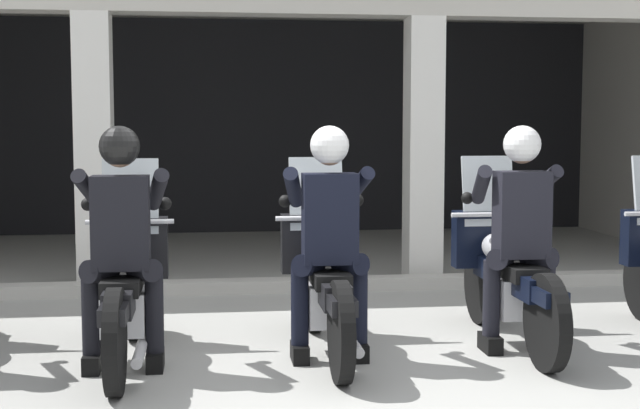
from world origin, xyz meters
The scene contains 9 objects.
ground_plane centered at (0.00, 3.00, 0.00)m, with size 80.00×80.00×0.00m, color #999993.
station_building centered at (-0.25, 5.59, 2.10)m, with size 10.89×4.92×3.25m.
kerb_strip centered at (-0.25, 2.58, 0.06)m, with size 10.39×0.24×0.12m, color #B7B5AD.
motorcycle_left centered at (-1.35, 0.27, 0.50)m, with size 0.62×2.04×1.35m.
police_officer_left centered at (-1.35, -0.01, 0.94)m, with size 0.63×0.61×1.58m.
motorcycle_center centered at (0.00, 0.35, 0.50)m, with size 0.62×2.04×1.35m.
police_officer_center centered at (0.00, 0.07, 0.94)m, with size 0.63×0.61×1.58m.
motorcycle_right centered at (1.36, 0.44, 0.50)m, with size 0.62×2.04×1.35m.
police_officer_right centered at (1.35, 0.16, 0.94)m, with size 0.63×0.61×1.58m.
Camera 1 is at (-0.81, -5.82, 1.60)m, focal length 50.30 mm.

